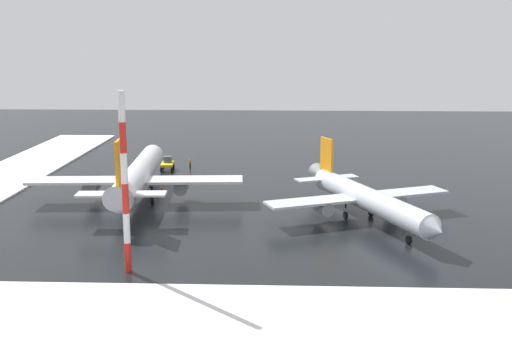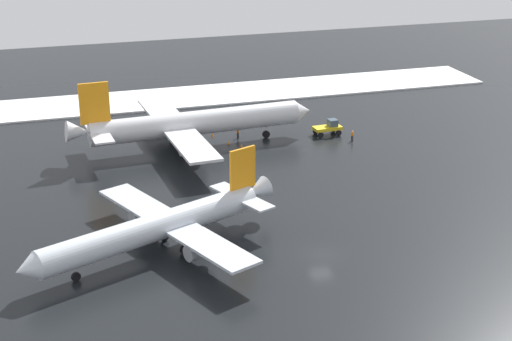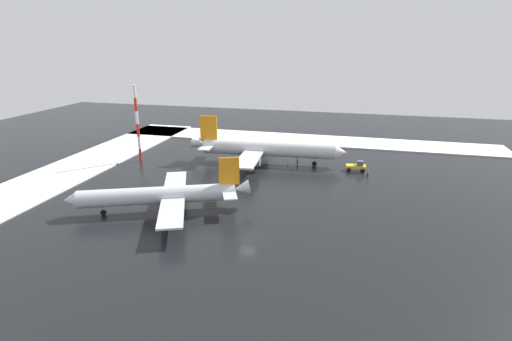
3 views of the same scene
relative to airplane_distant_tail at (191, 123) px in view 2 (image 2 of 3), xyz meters
name	(u,v)px [view 2 (image 2 of 3)]	position (x,y,z in m)	size (l,w,h in m)	color
ground_plane	(321,254)	(39.60, 6.39, -3.85)	(240.00, 240.00, 0.00)	black
snow_bank_left	(193,96)	(-27.40, 6.39, -3.71)	(14.00, 116.00, 0.29)	white
airplane_distant_tail	(191,123)	(0.00, 0.00, 0.00)	(32.60, 39.30, 11.66)	silver
airplane_parked_starboard	(159,226)	(33.76, -11.03, -0.63)	(26.56, 31.35, 9.77)	silver
pushback_tug	(329,127)	(0.52, 22.75, -2.57)	(2.55, 4.73, 2.50)	gold
ground_crew_near_tug	(238,132)	(-2.00, 8.09, -2.88)	(0.36, 0.36, 1.71)	black
ground_crew_beside_wing	(352,135)	(4.50, 25.20, -2.88)	(0.36, 0.36, 1.71)	black
traffic_cone_near_nose	(212,135)	(-4.05, 4.35, -3.58)	(0.36, 0.36, 0.55)	orange
traffic_cone_mid_line	(229,142)	(0.41, 5.95, -3.58)	(0.36, 0.36, 0.55)	orange
traffic_cone_wingtip_side	(241,145)	(2.20, 7.50, -3.58)	(0.36, 0.36, 0.55)	orange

